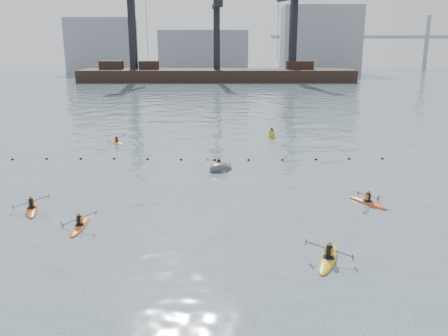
# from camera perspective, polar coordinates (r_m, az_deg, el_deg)

# --- Properties ---
(ground) EXTENTS (400.00, 400.00, 0.00)m
(ground) POSITION_cam_1_polar(r_m,az_deg,el_deg) (21.06, -5.04, -13.91)
(ground) COLOR #34444C
(ground) RESTS_ON ground
(float_line) EXTENTS (33.24, 0.73, 0.24)m
(float_line) POSITION_cam_1_polar(r_m,az_deg,el_deg) (42.20, -3.15, 1.04)
(float_line) COLOR black
(float_line) RESTS_ON ground
(barge_pier) EXTENTS (72.00, 19.30, 29.50)m
(barge_pier) POSITION_cam_1_polar(r_m,az_deg,el_deg) (128.65, -0.97, 11.25)
(barge_pier) COLOR black
(barge_pier) RESTS_ON ground
(skyline) EXTENTS (141.00, 28.00, 22.00)m
(skyline) POSITION_cam_1_polar(r_m,az_deg,el_deg) (168.65, 0.09, 14.62)
(skyline) COLOR gray
(skyline) RESTS_ON ground
(kayaker_0) EXTENTS (2.14, 3.09, 1.18)m
(kayaker_0) POSITION_cam_1_polar(r_m,az_deg,el_deg) (28.14, -16.97, -6.66)
(kayaker_0) COLOR #E45715
(kayaker_0) RESTS_ON ground
(kayaker_1) EXTENTS (2.22, 3.49, 1.11)m
(kayaker_1) POSITION_cam_1_polar(r_m,az_deg,el_deg) (23.61, 12.46, -10.59)
(kayaker_1) COLOR gold
(kayaker_1) RESTS_ON ground
(kayaker_2) EXTENTS (2.15, 3.32, 1.11)m
(kayaker_2) POSITION_cam_1_polar(r_m,az_deg,el_deg) (31.90, -22.12, -4.56)
(kayaker_2) COLOR #BF4F12
(kayaker_2) RESTS_ON ground
(kayaker_3) EXTENTS (2.12, 3.24, 1.13)m
(kayaker_3) POSITION_cam_1_polar(r_m,az_deg,el_deg) (39.29, -0.64, 0.12)
(kayaker_3) COLOR #C99117
(kayaker_3) RESTS_ON ground
(kayaker_4) EXTENTS (2.21, 2.99, 1.19)m
(kayaker_4) POSITION_cam_1_polar(r_m,az_deg,el_deg) (32.16, 16.91, -3.94)
(kayaker_4) COLOR #CD4613
(kayaker_4) RESTS_ON ground
(kayaker_5) EXTENTS (2.20, 2.56, 0.98)m
(kayaker_5) POSITION_cam_1_polar(r_m,az_deg,el_deg) (50.38, -12.79, 3.04)
(kayaker_5) COLOR yellow
(kayaker_5) RESTS_ON ground
(mooring_buoy) EXTENTS (2.76, 2.81, 1.64)m
(mooring_buoy) POSITION_cam_1_polar(r_m,az_deg,el_deg) (38.77, -0.35, -0.23)
(mooring_buoy) COLOR #434548
(mooring_buoy) RESTS_ON ground
(nav_buoy) EXTENTS (0.69, 0.69, 1.26)m
(nav_buoy) POSITION_cam_1_polar(r_m,az_deg,el_deg) (52.50, 5.75, 4.14)
(nav_buoy) COLOR gold
(nav_buoy) RESTS_ON ground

